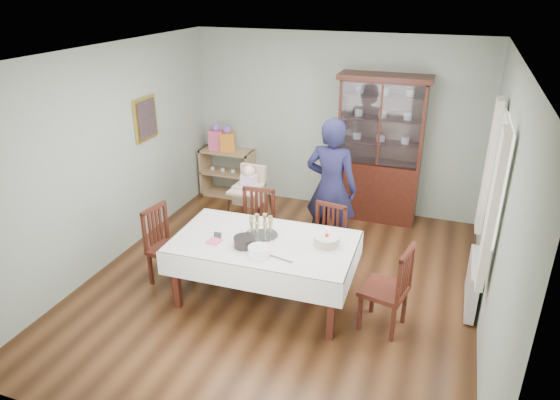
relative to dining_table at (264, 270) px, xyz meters
The scene contains 25 objects.
floor 0.52m from the dining_table, 80.42° to the left, with size 5.00×5.00×0.00m, color #593319.
room_shell 1.59m from the dining_table, 86.16° to the left, with size 5.00×5.00×5.00m.
dining_table is the anchor object (origin of this frame).
china_cabinet 2.83m from the dining_table, 72.77° to the left, with size 1.30×0.48×2.18m.
sideboard 3.13m from the dining_table, 122.73° to the left, with size 0.90×0.38×0.80m.
picture_frame 2.76m from the dining_table, 151.96° to the left, with size 0.04×0.48×0.58m, color gold.
window 2.64m from the dining_table, 15.94° to the left, with size 0.04×1.02×1.22m, color white.
curtain_left 2.46m from the dining_table, ahead, with size 0.07×0.30×1.55m, color silver.
curtain_right 2.77m from the dining_table, 29.80° to the left, with size 0.07×0.30×1.55m, color silver.
radiator 2.31m from the dining_table, 16.35° to the left, with size 0.10×0.80×0.55m, color white.
chair_far_left 0.82m from the dining_table, 119.57° to the left, with size 0.47×0.47×0.98m.
chair_far_right 0.86m from the dining_table, 53.07° to the left, with size 0.47×0.47×0.93m.
chair_end_left 1.22m from the dining_table, behind, with size 0.49×0.49×0.95m.
chair_end_right 1.37m from the dining_table, ahead, with size 0.52×0.52×0.97m.
woman 1.48m from the dining_table, 72.46° to the left, with size 0.68×0.44×1.86m, color black.
high_chair 1.45m from the dining_table, 119.25° to the left, with size 0.53×0.53×1.12m.
champagne_tray 0.46m from the dining_table, 127.71° to the left, with size 0.38×0.38×0.23m.
birthday_cake 0.81m from the dining_table, ahead, with size 0.32×0.32×0.22m.
plate_stack_dark 0.49m from the dining_table, 128.87° to the right, with size 0.23×0.23×0.11m, color black.
plate_stack_white 0.53m from the dining_table, 77.45° to the right, with size 0.23×0.23×0.10m, color white.
napkin_stack 0.66m from the dining_table, 156.93° to the right, with size 0.14×0.14×0.02m, color #F75B85.
cutlery 0.68m from the dining_table, behind, with size 0.12×0.17×0.01m, color silver, non-canonical shape.
cake_knife 0.57m from the dining_table, 46.92° to the right, with size 0.31×0.03×0.01m, color silver.
gift_bag_pink 3.26m from the dining_table, 125.44° to the left, with size 0.25×0.18×0.44m.
gift_bag_orange 3.15m from the dining_table, 122.43° to the left, with size 0.27×0.23×0.43m.
Camera 1 is at (1.72, -4.82, 3.38)m, focal length 32.00 mm.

